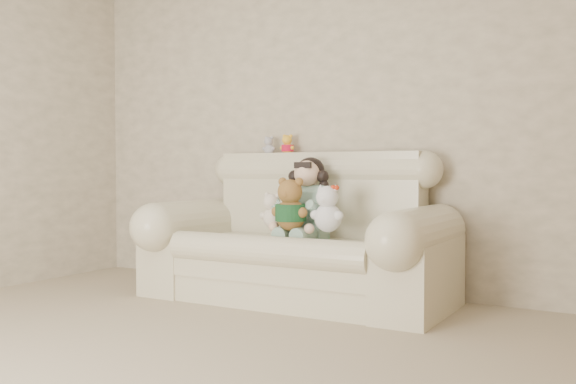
# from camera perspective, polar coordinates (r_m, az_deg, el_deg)

# --- Properties ---
(wall_back) EXTENTS (4.50, 0.00, 4.50)m
(wall_back) POSITION_cam_1_polar(r_m,az_deg,el_deg) (4.80, 4.38, 6.78)
(wall_back) COLOR beige
(wall_back) RESTS_ON ground
(sofa) EXTENTS (2.10, 0.95, 1.03)m
(sofa) POSITION_cam_1_polar(r_m,az_deg,el_deg) (4.39, 0.65, -3.03)
(sofa) COLOR beige
(sofa) RESTS_ON floor
(seated_child) EXTENTS (0.36, 0.43, 0.58)m
(seated_child) POSITION_cam_1_polar(r_m,az_deg,el_deg) (4.42, 1.76, -0.47)
(seated_child) COLOR #2A7656
(seated_child) RESTS_ON sofa
(brown_teddy) EXTENTS (0.30, 0.25, 0.41)m
(brown_teddy) POSITION_cam_1_polar(r_m,az_deg,el_deg) (4.21, 0.25, -0.65)
(brown_teddy) COLOR brown
(brown_teddy) RESTS_ON sofa
(white_cat) EXTENTS (0.25, 0.20, 0.36)m
(white_cat) POSITION_cam_1_polar(r_m,az_deg,el_deg) (4.13, 3.58, -1.04)
(white_cat) COLOR silver
(white_cat) RESTS_ON sofa
(cream_teddy) EXTENTS (0.22, 0.20, 0.29)m
(cream_teddy) POSITION_cam_1_polar(r_m,az_deg,el_deg) (4.35, -1.39, -1.36)
(cream_teddy) COLOR white
(cream_teddy) RESTS_ON sofa
(yellow_mini_bear) EXTENTS (0.14, 0.13, 0.19)m
(yellow_mini_bear) POSITION_cam_1_polar(r_m,az_deg,el_deg) (4.86, -0.04, 4.40)
(yellow_mini_bear) COLOR yellow
(yellow_mini_bear) RESTS_ON sofa
(grey_mini_plush) EXTENTS (0.13, 0.12, 0.17)m
(grey_mini_plush) POSITION_cam_1_polar(r_m,az_deg,el_deg) (4.93, -1.69, 4.29)
(grey_mini_plush) COLOR silver
(grey_mini_plush) RESTS_ON sofa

